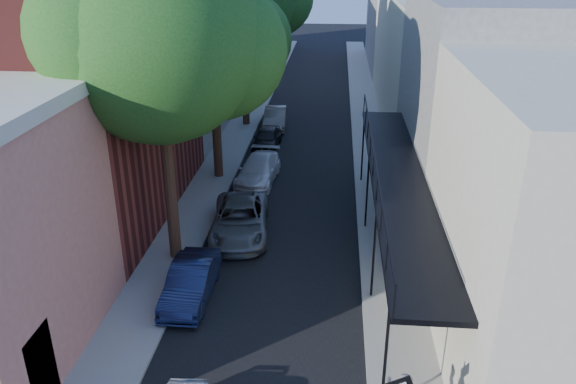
% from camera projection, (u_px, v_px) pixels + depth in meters
% --- Properties ---
extents(road_surface, '(6.00, 64.00, 0.01)m').
position_uv_depth(road_surface, '(307.00, 114.00, 38.88)').
color(road_surface, black).
rests_on(road_surface, ground).
extents(sidewalk_left, '(2.00, 64.00, 0.12)m').
position_uv_depth(sidewalk_left, '(250.00, 112.00, 39.17)').
color(sidewalk_left, gray).
rests_on(sidewalk_left, ground).
extents(sidewalk_right, '(2.00, 64.00, 0.12)m').
position_uv_depth(sidewalk_right, '(365.00, 115.00, 38.54)').
color(sidewalk_right, gray).
rests_on(sidewalk_right, ground).
extents(buildings_left, '(10.10, 59.10, 12.00)m').
position_uv_depth(buildings_left, '(165.00, 42.00, 36.50)').
color(buildings_left, tan).
rests_on(buildings_left, ground).
extents(buildings_right, '(9.80, 55.00, 10.00)m').
position_uv_depth(buildings_right, '(448.00, 53.00, 35.93)').
color(buildings_right, beige).
rests_on(buildings_right, ground).
extents(oak_near, '(7.48, 6.80, 11.42)m').
position_uv_depth(oak_near, '(172.00, 41.00, 17.97)').
color(oak_near, '#321D14').
rests_on(oak_near, ground).
extents(oak_mid, '(6.60, 6.00, 10.20)m').
position_uv_depth(oak_mid, '(221.00, 33.00, 25.57)').
color(oak_mid, '#321D14').
rests_on(oak_mid, ground).
extents(parked_car_b, '(1.32, 3.74, 1.23)m').
position_uv_depth(parked_car_b, '(191.00, 282.00, 18.33)').
color(parked_car_b, '#131A3B').
rests_on(parked_car_b, ground).
extents(parked_car_c, '(2.64, 4.94, 1.32)m').
position_uv_depth(parked_car_c, '(240.00, 220.00, 22.39)').
color(parked_car_c, slate).
rests_on(parked_car_c, ground).
extents(parked_car_d, '(2.04, 4.41, 1.25)m').
position_uv_depth(parked_car_d, '(258.00, 170.00, 27.45)').
color(parked_car_d, silver).
rests_on(parked_car_d, ground).
extents(parked_car_e, '(1.56, 3.53, 1.18)m').
position_uv_depth(parked_car_e, '(267.00, 138.00, 32.18)').
color(parked_car_e, black).
rests_on(parked_car_e, ground).
extents(parked_car_f, '(1.53, 3.93, 1.28)m').
position_uv_depth(parked_car_f, '(275.00, 118.00, 35.77)').
color(parked_car_f, '#6C645B').
rests_on(parked_car_f, ground).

